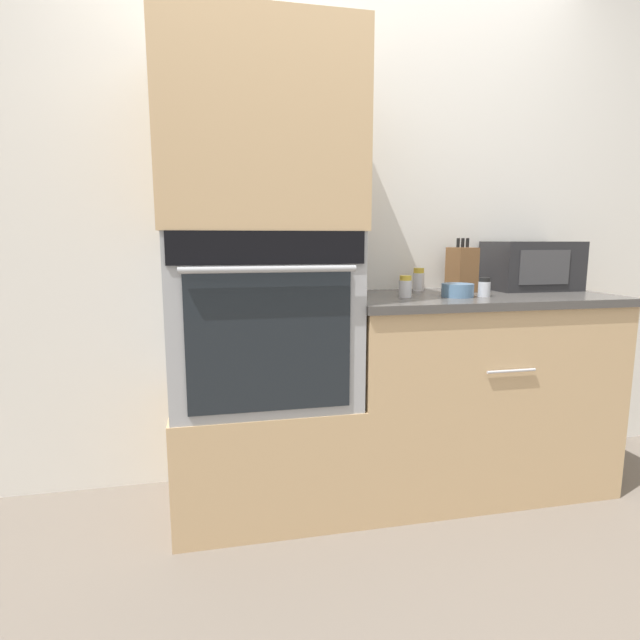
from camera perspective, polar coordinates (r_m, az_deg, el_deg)
name	(u,v)px	position (r m, az deg, el deg)	size (l,w,h in m)	color
ground_plane	(366,530)	(2.24, 5.33, -22.81)	(12.00, 12.00, 0.00)	#6B6056
wall_back	(332,226)	(2.50, 1.40, 10.71)	(8.00, 0.05, 2.50)	silver
oven_cabinet_base	(265,451)	(2.31, -6.36, -14.65)	(0.77, 0.60, 0.50)	tan
wall_oven	(262,316)	(2.14, -6.64, 0.40)	(0.75, 0.64, 0.71)	#9EA0A5
oven_cabinet_upper	(259,136)	(2.15, -7.04, 20.10)	(0.77, 0.60, 0.76)	tan
counter_unit	(471,390)	(2.52, 16.92, -7.71)	(1.25, 0.63, 0.93)	tan
microwave	(531,266)	(2.75, 22.97, 5.74)	(0.43, 0.29, 0.24)	#232326
knife_block	(462,269)	(2.56, 15.88, 5.62)	(0.10, 0.16, 0.26)	brown
bowl	(457,290)	(2.30, 15.44, 3.30)	(0.14, 0.14, 0.06)	#517599
condiment_jar_near	(405,287)	(2.23, 9.73, 3.77)	(0.06, 0.06, 0.10)	silver
condiment_jar_mid	(419,280)	(2.53, 11.20, 4.55)	(0.06, 0.06, 0.11)	silver
condiment_jar_far	(484,287)	(2.34, 18.26, 3.57)	(0.05, 0.05, 0.08)	silver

